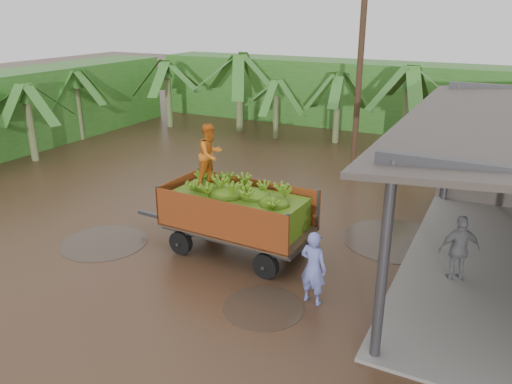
% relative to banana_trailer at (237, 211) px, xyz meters
% --- Properties ---
extents(ground, '(100.00, 100.00, 0.00)m').
position_rel_banana_trailer_xyz_m(ground, '(-0.77, 1.02, -1.24)').
color(ground, black).
rests_on(ground, ground).
extents(hedge_north, '(22.00, 3.00, 3.60)m').
position_rel_banana_trailer_xyz_m(hedge_north, '(-2.77, 17.02, 0.56)').
color(hedge_north, '#2D661E').
rests_on(hedge_north, ground).
extents(hedge_west, '(3.00, 18.00, 3.60)m').
position_rel_banana_trailer_xyz_m(hedge_west, '(-14.77, 5.02, 0.56)').
color(hedge_west, '#2D661E').
rests_on(hedge_west, ground).
extents(banana_trailer, '(5.59, 2.11, 3.52)m').
position_rel_banana_trailer_xyz_m(banana_trailer, '(0.00, 0.00, 0.00)').
color(banana_trailer, '#A74417').
rests_on(banana_trailer, ground).
extents(man_blue, '(0.70, 0.52, 1.76)m').
position_rel_banana_trailer_xyz_m(man_blue, '(2.75, -1.40, -0.36)').
color(man_blue, '#6B73C4').
rests_on(man_blue, ground).
extents(man_grey, '(1.10, 0.87, 1.74)m').
position_rel_banana_trailer_xyz_m(man_grey, '(5.56, 1.08, -0.37)').
color(man_grey, slate).
rests_on(man_grey, ground).
extents(utility_pole, '(1.20, 0.24, 7.84)m').
position_rel_banana_trailer_xyz_m(utility_pole, '(0.73, 8.48, 2.74)').
color(utility_pole, '#47301E').
rests_on(utility_pole, ground).
extents(banana_plants, '(24.41, 21.11, 4.20)m').
position_rel_banana_trailer_xyz_m(banana_plants, '(-5.76, 8.11, 0.60)').
color(banana_plants, '#2D661E').
rests_on(banana_plants, ground).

